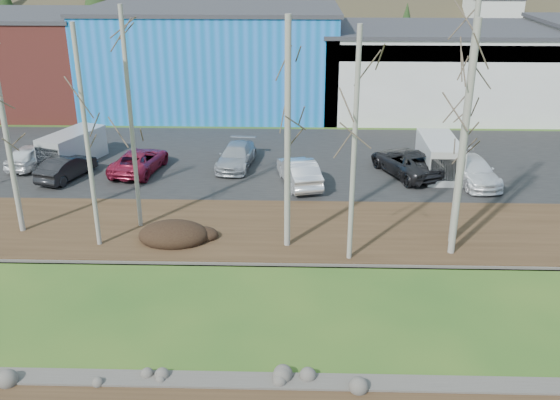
{
  "coord_description": "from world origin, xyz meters",
  "views": [
    {
      "loc": [
        0.98,
        -13.18,
        13.17
      ],
      "look_at": [
        0.23,
        12.45,
        2.5
      ],
      "focal_mm": 40.0,
      "sensor_mm": 36.0,
      "label": 1
    }
  ],
  "objects_px": {
    "car_0": "(31,155)",
    "car_3": "(236,156)",
    "car_2": "(139,161)",
    "car_6": "(473,170)",
    "car_4": "(299,172)",
    "car_1": "(66,167)",
    "car_5": "(407,162)",
    "van_white": "(440,158)",
    "van_grey": "(71,148)"
  },
  "relations": [
    {
      "from": "car_6",
      "to": "car_0",
      "type": "bearing_deg",
      "value": 167.37
    },
    {
      "from": "car_0",
      "to": "van_white",
      "type": "bearing_deg",
      "value": -173.44
    },
    {
      "from": "car_3",
      "to": "van_grey",
      "type": "bearing_deg",
      "value": -175.1
    },
    {
      "from": "car_1",
      "to": "car_5",
      "type": "xyz_separation_m",
      "value": [
        20.21,
        1.3,
        0.07
      ]
    },
    {
      "from": "car_2",
      "to": "van_grey",
      "type": "height_order",
      "value": "van_grey"
    },
    {
      "from": "car_0",
      "to": "car_6",
      "type": "bearing_deg",
      "value": -176.06
    },
    {
      "from": "car_0",
      "to": "car_3",
      "type": "relative_size",
      "value": 0.87
    },
    {
      "from": "car_1",
      "to": "car_3",
      "type": "bearing_deg",
      "value": -148.82
    },
    {
      "from": "car_2",
      "to": "car_5",
      "type": "distance_m",
      "value": 16.19
    },
    {
      "from": "car_1",
      "to": "van_white",
      "type": "xyz_separation_m",
      "value": [
        22.13,
        1.34,
        0.36
      ]
    },
    {
      "from": "car_2",
      "to": "car_6",
      "type": "height_order",
      "value": "car_6"
    },
    {
      "from": "car_4",
      "to": "car_1",
      "type": "bearing_deg",
      "value": -16.77
    },
    {
      "from": "car_4",
      "to": "van_white",
      "type": "relative_size",
      "value": 0.98
    },
    {
      "from": "car_1",
      "to": "car_3",
      "type": "distance_m",
      "value": 10.12
    },
    {
      "from": "car_5",
      "to": "van_white",
      "type": "bearing_deg",
      "value": 157.83
    },
    {
      "from": "car_0",
      "to": "car_3",
      "type": "height_order",
      "value": "car_0"
    },
    {
      "from": "car_2",
      "to": "car_3",
      "type": "relative_size",
      "value": 1.06
    },
    {
      "from": "car_0",
      "to": "car_6",
      "type": "distance_m",
      "value": 26.84
    },
    {
      "from": "van_white",
      "to": "car_3",
      "type": "bearing_deg",
      "value": 175.56
    },
    {
      "from": "van_grey",
      "to": "car_3",
      "type": "bearing_deg",
      "value": 19.23
    },
    {
      "from": "car_3",
      "to": "van_white",
      "type": "height_order",
      "value": "van_white"
    },
    {
      "from": "car_2",
      "to": "car_4",
      "type": "height_order",
      "value": "car_4"
    },
    {
      "from": "car_2",
      "to": "car_6",
      "type": "distance_m",
      "value": 19.83
    },
    {
      "from": "car_5",
      "to": "van_white",
      "type": "relative_size",
      "value": 1.14
    },
    {
      "from": "car_1",
      "to": "car_5",
      "type": "relative_size",
      "value": 0.76
    },
    {
      "from": "car_2",
      "to": "van_grey",
      "type": "bearing_deg",
      "value": -7.65
    },
    {
      "from": "van_white",
      "to": "car_6",
      "type": "bearing_deg",
      "value": -36.78
    },
    {
      "from": "car_1",
      "to": "van_white",
      "type": "relative_size",
      "value": 0.87
    },
    {
      "from": "car_3",
      "to": "car_6",
      "type": "relative_size",
      "value": 0.95
    },
    {
      "from": "car_1",
      "to": "car_0",
      "type": "bearing_deg",
      "value": -18.01
    },
    {
      "from": "car_2",
      "to": "van_grey",
      "type": "distance_m",
      "value": 4.9
    },
    {
      "from": "car_6",
      "to": "car_3",
      "type": "bearing_deg",
      "value": 162.24
    },
    {
      "from": "car_1",
      "to": "car_5",
      "type": "distance_m",
      "value": 20.26
    },
    {
      "from": "car_1",
      "to": "car_6",
      "type": "xyz_separation_m",
      "value": [
        23.82,
        0.06,
        0.03
      ]
    },
    {
      "from": "car_2",
      "to": "car_4",
      "type": "distance_m",
      "value": 9.89
    },
    {
      "from": "car_1",
      "to": "car_6",
      "type": "distance_m",
      "value": 23.82
    },
    {
      "from": "car_6",
      "to": "van_white",
      "type": "height_order",
      "value": "van_white"
    },
    {
      "from": "car_0",
      "to": "car_1",
      "type": "xyz_separation_m",
      "value": [
        2.94,
        -2.1,
        -0.01
      ]
    },
    {
      "from": "car_2",
      "to": "car_6",
      "type": "relative_size",
      "value": 1.0
    },
    {
      "from": "car_4",
      "to": "car_5",
      "type": "bearing_deg",
      "value": -177.95
    },
    {
      "from": "car_0",
      "to": "car_4",
      "type": "xyz_separation_m",
      "value": [
        16.68,
        -2.69,
        0.08
      ]
    },
    {
      "from": "van_grey",
      "to": "car_0",
      "type": "bearing_deg",
      "value": -143.27
    },
    {
      "from": "van_grey",
      "to": "car_2",
      "type": "bearing_deg",
      "value": 4.08
    },
    {
      "from": "car_4",
      "to": "car_6",
      "type": "height_order",
      "value": "car_4"
    },
    {
      "from": "car_1",
      "to": "car_6",
      "type": "bearing_deg",
      "value": -162.39
    },
    {
      "from": "car_3",
      "to": "car_4",
      "type": "distance_m",
      "value": 4.92
    },
    {
      "from": "car_1",
      "to": "car_4",
      "type": "relative_size",
      "value": 0.89
    },
    {
      "from": "car_5",
      "to": "van_grey",
      "type": "relative_size",
      "value": 1.13
    },
    {
      "from": "car_1",
      "to": "car_2",
      "type": "height_order",
      "value": "car_2"
    },
    {
      "from": "car_0",
      "to": "car_4",
      "type": "distance_m",
      "value": 16.89
    }
  ]
}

